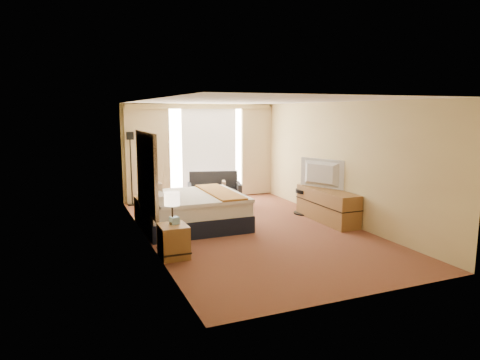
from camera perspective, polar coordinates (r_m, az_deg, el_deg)
name	(u,v)px	position (r m, az deg, el deg)	size (l,w,h in m)	color
floor	(251,229)	(8.84, 1.48, -6.60)	(4.20, 7.00, 0.02)	maroon
ceiling	(252,101)	(8.51, 1.55, 10.50)	(4.20, 7.00, 0.02)	white
wall_back	(200,152)	(11.84, -5.38, 3.80)	(4.20, 0.02, 2.60)	#D3C081
wall_front	(364,200)	(5.61, 16.18, -2.57)	(4.20, 0.02, 2.60)	#D3C081
wall_left	(146,172)	(7.97, -12.42, 1.00)	(0.02, 7.00, 2.60)	#D3C081
wall_right	(339,162)	(9.62, 13.04, 2.36)	(0.02, 7.00, 2.60)	#D3C081
headboard	(146,172)	(8.17, -12.39, 1.06)	(0.06, 1.85, 1.50)	black
nightstand_left	(174,241)	(7.23, -8.85, -8.06)	(0.45, 0.52, 0.55)	brown
nightstand_right	(146,209)	(9.60, -12.39, -3.85)	(0.45, 0.52, 0.55)	brown
media_dresser	(327,205)	(9.62, 11.52, -3.33)	(0.50, 1.80, 0.70)	brown
window	(209,151)	(11.89, -4.18, 3.94)	(2.30, 0.02, 2.30)	white
curtains	(201,148)	(11.73, -5.24, 4.28)	(4.12, 0.19, 2.56)	#C7B78C
bed	(192,210)	(9.00, -6.41, -4.00)	(2.03, 1.86, 0.99)	black
loveseat	(214,194)	(11.06, -3.45, -1.90)	(1.50, 1.06, 0.85)	#51171E
floor_lamp	(131,154)	(11.24, -14.39, 3.43)	(0.24, 0.24, 1.89)	black
desk_chair	(308,192)	(10.21, 9.07, -1.61)	(0.56, 0.56, 1.15)	black
lamp_left	(172,199)	(7.12, -9.05, -2.58)	(0.26, 0.26, 0.54)	black
lamp_right	(148,179)	(9.44, -12.13, 0.18)	(0.25, 0.25, 0.53)	black
tissue_box	(174,220)	(7.21, -8.74, -5.35)	(0.13, 0.13, 0.12)	#8AB6D6
telephone	(151,196)	(9.49, -11.72, -2.08)	(0.17, 0.13, 0.07)	black
television	(320,174)	(9.69, 10.56, 0.84)	(1.12, 0.15, 0.65)	black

